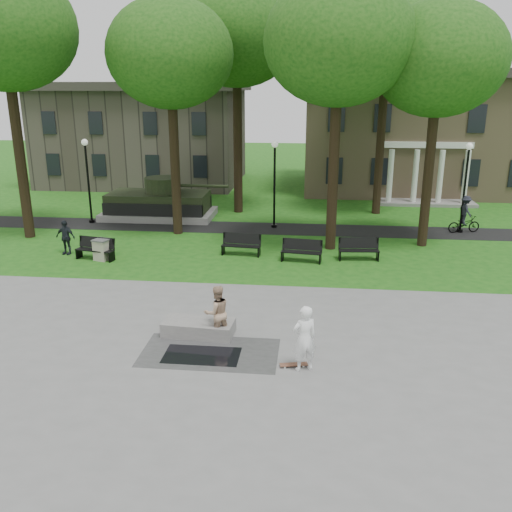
# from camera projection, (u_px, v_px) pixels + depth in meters

# --- Properties ---
(ground) EXTENTS (120.00, 120.00, 0.00)m
(ground) POSITION_uv_depth(u_px,v_px,m) (233.00, 316.00, 18.45)
(ground) COLOR #185213
(ground) RESTS_ON ground
(plaza) EXTENTS (22.00, 16.00, 0.02)m
(plaza) POSITION_uv_depth(u_px,v_px,m) (204.00, 394.00, 13.70)
(plaza) COLOR gray
(plaza) RESTS_ON ground
(footpath) EXTENTS (44.00, 2.60, 0.01)m
(footpath) POSITION_uv_depth(u_px,v_px,m) (265.00, 228.00, 29.84)
(footpath) COLOR black
(footpath) RESTS_ON ground
(building_right) EXTENTS (17.00, 12.00, 8.60)m
(building_right) POSITION_uv_depth(u_px,v_px,m) (413.00, 130.00, 40.83)
(building_right) COLOR #9E8460
(building_right) RESTS_ON ground
(building_left) EXTENTS (15.00, 10.00, 7.20)m
(building_left) POSITION_uv_depth(u_px,v_px,m) (145.00, 137.00, 43.63)
(building_left) COLOR #4C443D
(building_left) RESTS_ON ground
(tree_0) EXTENTS (6.80, 6.80, 12.97)m
(tree_0) POSITION_uv_depth(u_px,v_px,m) (4.00, 29.00, 25.20)
(tree_0) COLOR black
(tree_0) RESTS_ON ground
(tree_1) EXTENTS (6.20, 6.20, 11.63)m
(tree_1) POSITION_uv_depth(u_px,v_px,m) (170.00, 55.00, 26.20)
(tree_1) COLOR black
(tree_1) RESTS_ON ground
(tree_2) EXTENTS (6.60, 6.60, 12.16)m
(tree_2) POSITION_uv_depth(u_px,v_px,m) (339.00, 42.00, 23.39)
(tree_2) COLOR black
(tree_2) RESTS_ON ground
(tree_3) EXTENTS (6.00, 6.00, 11.19)m
(tree_3) POSITION_uv_depth(u_px,v_px,m) (439.00, 60.00, 24.10)
(tree_3) COLOR black
(tree_3) RESTS_ON ground
(tree_4) EXTENTS (7.20, 7.20, 13.50)m
(tree_4) POSITION_uv_depth(u_px,v_px,m) (237.00, 33.00, 30.74)
(tree_4) COLOR black
(tree_4) RESTS_ON ground
(tree_5) EXTENTS (6.40, 6.40, 12.44)m
(tree_5) POSITION_uv_depth(u_px,v_px,m) (387.00, 46.00, 30.58)
(tree_5) COLOR black
(tree_5) RESTS_ON ground
(lamp_left) EXTENTS (0.36, 0.36, 4.73)m
(lamp_left) POSITION_uv_depth(u_px,v_px,m) (88.00, 174.00, 30.29)
(lamp_left) COLOR black
(lamp_left) RESTS_ON ground
(lamp_mid) EXTENTS (0.36, 0.36, 4.73)m
(lamp_mid) POSITION_uv_depth(u_px,v_px,m) (275.00, 177.00, 29.24)
(lamp_mid) COLOR black
(lamp_mid) RESTS_ON ground
(lamp_right) EXTENTS (0.36, 0.36, 4.73)m
(lamp_right) POSITION_uv_depth(u_px,v_px,m) (465.00, 180.00, 28.24)
(lamp_right) COLOR black
(lamp_right) RESTS_ON ground
(tank_monument) EXTENTS (7.45, 3.40, 2.40)m
(tank_monument) POSITION_uv_depth(u_px,v_px,m) (159.00, 203.00, 32.13)
(tank_monument) COLOR gray
(tank_monument) RESTS_ON ground
(puddle) EXTENTS (2.20, 1.20, 0.00)m
(puddle) POSITION_uv_depth(u_px,v_px,m) (202.00, 355.00, 15.67)
(puddle) COLOR black
(puddle) RESTS_ON plaza
(concrete_block) EXTENTS (2.27, 1.16, 0.45)m
(concrete_block) POSITION_uv_depth(u_px,v_px,m) (199.00, 328.00, 16.96)
(concrete_block) COLOR gray
(concrete_block) RESTS_ON plaza
(skateboard) EXTENTS (0.80, 0.36, 0.07)m
(skateboard) POSITION_uv_depth(u_px,v_px,m) (294.00, 365.00, 15.04)
(skateboard) COLOR brown
(skateboard) RESTS_ON plaza
(skateboarder) EXTENTS (0.81, 0.70, 1.89)m
(skateboarder) POSITION_uv_depth(u_px,v_px,m) (304.00, 339.00, 14.59)
(skateboarder) COLOR white
(skateboarder) RESTS_ON plaza
(friend_watching) EXTENTS (1.05, 0.98, 1.72)m
(friend_watching) POSITION_uv_depth(u_px,v_px,m) (217.00, 312.00, 16.51)
(friend_watching) COLOR tan
(friend_watching) RESTS_ON plaza
(pedestrian_walker) EXTENTS (1.00, 0.53, 1.62)m
(pedestrian_walker) POSITION_uv_depth(u_px,v_px,m) (65.00, 237.00, 25.03)
(pedestrian_walker) COLOR #1F2329
(pedestrian_walker) RESTS_ON ground
(cyclist) EXTENTS (1.86, 1.11, 1.99)m
(cyclist) POSITION_uv_depth(u_px,v_px,m) (465.00, 218.00, 28.77)
(cyclist) COLOR black
(cyclist) RESTS_ON ground
(park_bench_0) EXTENTS (1.85, 0.87, 1.00)m
(park_bench_0) POSITION_uv_depth(u_px,v_px,m) (95.00, 248.00, 24.37)
(park_bench_0) COLOR black
(park_bench_0) RESTS_ON ground
(park_bench_1) EXTENTS (1.84, 0.69, 1.00)m
(park_bench_1) POSITION_uv_depth(u_px,v_px,m) (241.00, 244.00, 25.01)
(park_bench_1) COLOR black
(park_bench_1) RESTS_ON ground
(park_bench_2) EXTENTS (1.84, 0.77, 1.00)m
(park_bench_2) POSITION_uv_depth(u_px,v_px,m) (301.00, 250.00, 24.05)
(park_bench_2) COLOR black
(park_bench_2) RESTS_ON ground
(park_bench_3) EXTENTS (1.83, 0.66, 1.00)m
(park_bench_3) POSITION_uv_depth(u_px,v_px,m) (359.00, 248.00, 24.30)
(park_bench_3) COLOR black
(park_bench_3) RESTS_ON ground
(trash_bin) EXTENTS (0.82, 0.82, 0.96)m
(trash_bin) POSITION_uv_depth(u_px,v_px,m) (102.00, 249.00, 24.29)
(trash_bin) COLOR #B4AB94
(trash_bin) RESTS_ON ground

